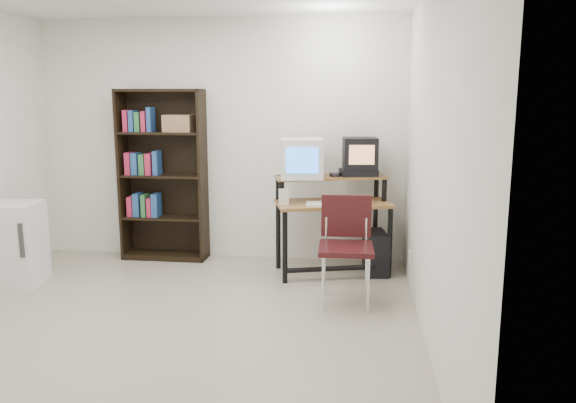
# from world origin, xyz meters

# --- Properties ---
(floor) EXTENTS (4.00, 4.00, 0.01)m
(floor) POSITION_xyz_m (0.00, 0.00, -0.01)
(floor) COLOR #A8A08B
(floor) RESTS_ON ground
(back_wall) EXTENTS (4.00, 0.01, 2.60)m
(back_wall) POSITION_xyz_m (0.00, 2.00, 1.30)
(back_wall) COLOR silver
(back_wall) RESTS_ON floor
(right_wall) EXTENTS (0.01, 4.00, 2.60)m
(right_wall) POSITION_xyz_m (2.00, 0.00, 1.30)
(right_wall) COLOR silver
(right_wall) RESTS_ON floor
(computer_desk) EXTENTS (1.23, 0.84, 0.98)m
(computer_desk) POSITION_xyz_m (1.24, 1.52, 0.68)
(computer_desk) COLOR brown
(computer_desk) RESTS_ON floor
(crt_monitor) EXTENTS (0.47, 0.47, 0.39)m
(crt_monitor) POSITION_xyz_m (0.93, 1.54, 1.17)
(crt_monitor) COLOR silver
(crt_monitor) RESTS_ON computer_desk
(vcr) EXTENTS (0.41, 0.33, 0.08)m
(vcr) POSITION_xyz_m (1.50, 1.67, 1.01)
(vcr) COLOR black
(vcr) RESTS_ON computer_desk
(crt_tv) EXTENTS (0.36, 0.36, 0.31)m
(crt_tv) POSITION_xyz_m (1.51, 1.70, 1.21)
(crt_tv) COLOR black
(crt_tv) RESTS_ON vcr
(cd_spindle) EXTENTS (0.14, 0.14, 0.05)m
(cd_spindle) POSITION_xyz_m (1.27, 1.58, 0.99)
(cd_spindle) COLOR #26262B
(cd_spindle) RESTS_ON computer_desk
(keyboard) EXTENTS (0.48, 0.24, 0.03)m
(keyboard) POSITION_xyz_m (1.23, 1.34, 0.74)
(keyboard) COLOR silver
(keyboard) RESTS_ON computer_desk
(mousepad) EXTENTS (0.27, 0.25, 0.01)m
(mousepad) POSITION_xyz_m (1.54, 1.49, 0.72)
(mousepad) COLOR black
(mousepad) RESTS_ON computer_desk
(mouse) EXTENTS (0.11, 0.08, 0.03)m
(mouse) POSITION_xyz_m (1.53, 1.48, 0.74)
(mouse) COLOR white
(mouse) RESTS_ON mousepad
(desk_speaker) EXTENTS (0.11, 0.10, 0.17)m
(desk_speaker) POSITION_xyz_m (0.78, 1.31, 0.80)
(desk_speaker) COLOR silver
(desk_speaker) RESTS_ON computer_desk
(pc_tower) EXTENTS (0.26, 0.47, 0.42)m
(pc_tower) POSITION_xyz_m (1.69, 1.58, 0.21)
(pc_tower) COLOR black
(pc_tower) RESTS_ON floor
(school_chair) EXTENTS (0.47, 0.47, 0.92)m
(school_chair) POSITION_xyz_m (1.40, 0.72, 0.57)
(school_chair) COLOR black
(school_chair) RESTS_ON floor
(bookshelf) EXTENTS (0.93, 0.32, 1.85)m
(bookshelf) POSITION_xyz_m (-0.62, 1.86, 0.95)
(bookshelf) COLOR black
(bookshelf) RESTS_ON floor
(mini_fridge) EXTENTS (0.52, 0.52, 0.79)m
(mini_fridge) POSITION_xyz_m (-1.72, 0.78, 0.40)
(mini_fridge) COLOR silver
(mini_fridge) RESTS_ON floor
(wall_outlet) EXTENTS (0.02, 0.08, 0.12)m
(wall_outlet) POSITION_xyz_m (1.99, 1.15, 0.30)
(wall_outlet) COLOR beige
(wall_outlet) RESTS_ON right_wall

